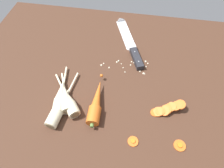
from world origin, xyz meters
TOP-DOWN VIEW (x-y plane):
  - ground_plane at (0.00, 0.00)cm, footprint 120.00×90.00cm
  - chefs_knife at (3.13, 24.04)cm, footprint 16.13×33.44cm
  - whole_carrot at (-3.91, -10.98)cm, footprint 4.86×21.18cm
  - parsnip_front at (-14.88, -10.63)cm, footprint 9.44×16.73cm
  - parsnip_mid_left at (-15.60, -14.30)cm, footprint 5.58×23.21cm
  - parsnip_mid_right at (-13.65, -11.54)cm, footprint 13.94×17.12cm
  - parsnip_back at (-16.72, -10.17)cm, footprint 6.06×20.49cm
  - carrot_slice_stack at (20.18, -8.99)cm, footprint 11.18×6.33cm
  - carrot_slice_stray_near at (9.80, -21.53)cm, footprint 3.32×3.32cm
  - carrot_slice_stray_mid at (23.95, -20.48)cm, footprint 3.64×3.64cm
  - mince_crumbs at (4.50, 9.03)cm, footprint 19.21×7.66cm

SIDE VIEW (x-z plane):
  - ground_plane at x=0.00cm, z-range -4.00..0.00cm
  - mince_crumbs at x=4.50cm, z-range -0.09..0.81cm
  - carrot_slice_stray_near at x=9.80cm, z-range 0.01..0.71cm
  - carrot_slice_stray_mid at x=23.95cm, z-range 0.01..0.71cm
  - chefs_knife at x=3.13cm, z-range -1.44..2.74cm
  - carrot_slice_stack at x=20.18cm, z-range -0.63..3.54cm
  - parsnip_mid_left at x=-15.60cm, z-range -0.02..3.98cm
  - parsnip_back at x=-16.72cm, z-range -0.02..3.98cm
  - parsnip_mid_right at x=-13.65cm, z-range -0.02..3.98cm
  - parsnip_front at x=-14.88cm, z-range -0.02..3.98cm
  - whole_carrot at x=-3.91cm, z-range 0.00..4.20cm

